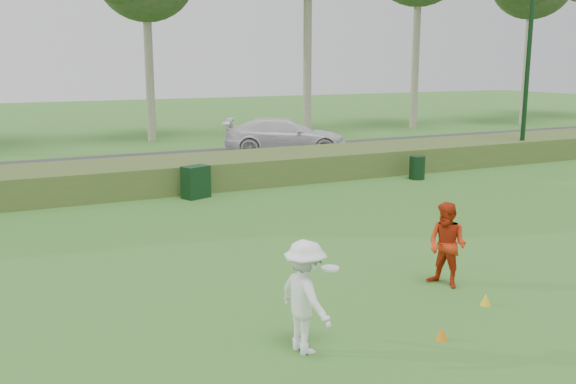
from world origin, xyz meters
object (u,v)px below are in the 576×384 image
player_white (305,297)px  player_red (447,245)px  cone_orange (442,334)px  trash_bin (417,167)px  cone_yellow (486,299)px  car_right (285,136)px  utility_cabinet (196,182)px  lamp_post (531,22)px

player_white → player_red: player_white is taller
cone_orange → trash_bin: 13.49m
cone_yellow → trash_bin: size_ratio=0.25×
trash_bin → car_right: bearing=102.9°
utility_cabinet → trash_bin: bearing=-23.8°
player_white → cone_orange: player_white is taller
cone_yellow → cone_orange: bearing=-153.4°
player_red → trash_bin: bearing=125.5°
cone_yellow → utility_cabinet: bearing=99.9°
cone_orange → car_right: size_ratio=0.04×
car_right → trash_bin: bearing=-142.3°
lamp_post → player_red: lamp_post is taller
trash_bin → car_right: car_right is taller
player_white → trash_bin: (9.80, 10.48, -0.42)m
player_white → cone_yellow: player_white is taller
player_white → cone_orange: 2.23m
car_right → player_red: bearing=-170.4°
player_white → player_red: bearing=-77.7°
lamp_post → utility_cabinet: size_ratio=8.27×
utility_cabinet → cone_yellow: bearing=-101.6°
lamp_post → trash_bin: 8.17m
player_white → car_right: bearing=-32.1°
cone_yellow → player_red: bearing=90.6°
cone_orange → utility_cabinet: 11.36m
cone_orange → cone_yellow: cone_yellow is taller
player_white → cone_orange: size_ratio=8.43×
car_right → cone_orange: bearing=-173.5°
cone_orange → utility_cabinet: bearing=91.3°
cone_orange → utility_cabinet: size_ratio=0.20×
lamp_post → car_right: lamp_post is taller
lamp_post → cone_yellow: (-12.37, -11.48, -5.49)m
cone_yellow → utility_cabinet: (-1.84, 10.56, 0.39)m
car_right → utility_cabinet: bearing=162.8°
trash_bin → car_right: 7.55m
cone_orange → car_right: car_right is taller
cone_orange → cone_yellow: bearing=26.6°
lamp_post → player_white: 20.39m
lamp_post → cone_orange: size_ratio=41.46×
cone_yellow → car_right: bearing=75.7°
player_red → trash_bin: 11.07m
cone_yellow → trash_bin: 11.95m
lamp_post → trash_bin: (-6.19, -1.25, -5.18)m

